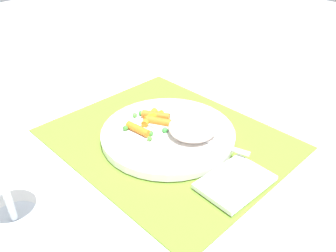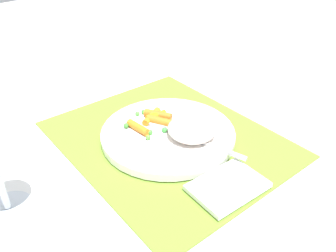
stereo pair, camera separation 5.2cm
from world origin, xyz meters
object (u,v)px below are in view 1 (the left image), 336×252
at_px(plate, 168,134).
at_px(rice_mound, 193,127).
at_px(fork, 183,134).
at_px(napkin, 235,182).
at_px(carrot_portion, 153,120).

height_order(plate, rice_mound, rice_mound).
height_order(fork, napkin, fork).
bearing_deg(rice_mound, napkin, 163.48).
distance_m(fork, napkin, 0.14).
xyz_separation_m(rice_mound, carrot_portion, (0.08, 0.02, -0.01)).
bearing_deg(rice_mound, carrot_portion, 17.22).
distance_m(plate, napkin, 0.16).
bearing_deg(napkin, plate, -5.06).
relative_size(rice_mound, carrot_portion, 1.03).
bearing_deg(fork, carrot_portion, 9.39).
height_order(plate, fork, fork).
xyz_separation_m(plate, rice_mound, (-0.04, -0.02, 0.02)).
bearing_deg(carrot_portion, plate, -176.39).
bearing_deg(plate, rice_mound, -151.18).
distance_m(carrot_portion, napkin, 0.20).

